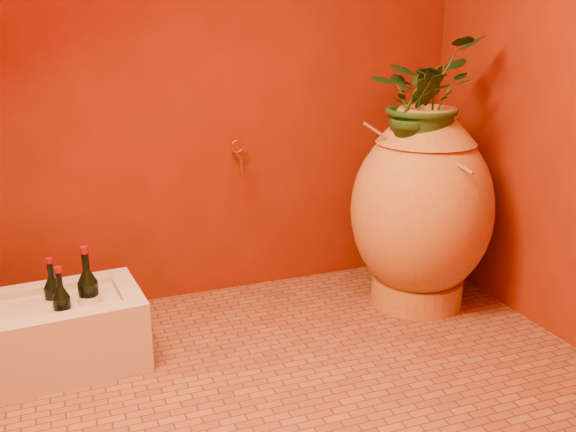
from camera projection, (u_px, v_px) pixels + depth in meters
name	position (u px, v px, depth m)	size (l,w,h in m)	color
floor	(297.00, 383.00, 2.54)	(2.50, 2.50, 0.00)	brown
wall_back	(220.00, 47.00, 3.06)	(2.50, 0.02, 2.50)	#631B05
amphora	(421.00, 209.00, 3.12)	(0.83, 0.83, 0.99)	#BD8135
stone_basin	(62.00, 333.00, 2.64)	(0.68, 0.49, 0.30)	beige
wine_bottle_a	(54.00, 301.00, 2.64)	(0.07, 0.07, 0.29)	black
wine_bottle_b	(89.00, 299.00, 2.62)	(0.08, 0.08, 0.35)	black
wine_bottle_c	(63.00, 312.00, 2.54)	(0.07, 0.07, 0.30)	black
wall_tap	(238.00, 155.00, 3.16)	(0.07, 0.14, 0.15)	#A16525
plant_main	(423.00, 98.00, 2.97)	(0.51, 0.44, 0.57)	#1C4418
plant_side	(417.00, 113.00, 2.91)	(0.23, 0.19, 0.43)	#1C4418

